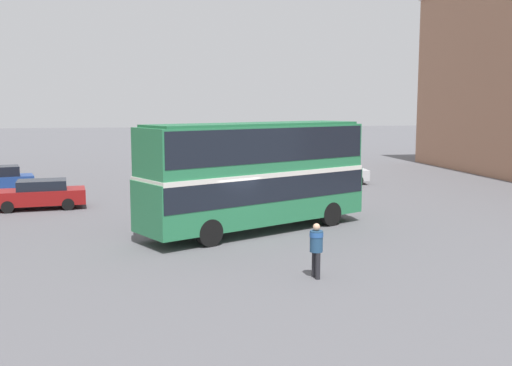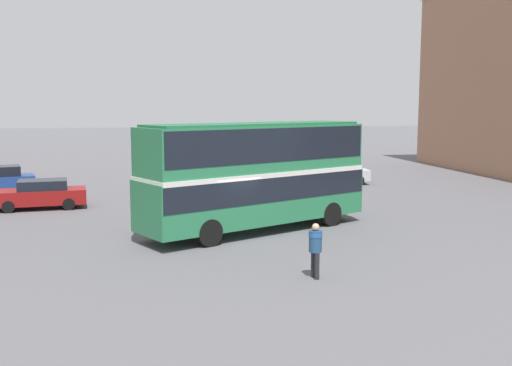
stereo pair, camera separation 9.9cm
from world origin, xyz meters
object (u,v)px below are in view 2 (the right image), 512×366
object	(u,v)px
parked_car_kerb_near	(338,173)
parked_car_side_street	(0,180)
double_decker_bus	(256,170)
parked_car_kerb_far	(40,194)
pedestrian_foreground	(315,245)

from	to	relation	value
parked_car_kerb_near	parked_car_side_street	bearing A→B (deg)	-173.22
double_decker_bus	parked_car_side_street	distance (m)	18.97
double_decker_bus	parked_car_kerb_near	bearing A→B (deg)	32.58
parked_car_kerb_far	pedestrian_foreground	bearing A→B (deg)	118.78
double_decker_bus	parked_car_kerb_near	size ratio (longest dim) A/B	2.47
parked_car_kerb_far	parked_car_side_street	distance (m)	6.88
double_decker_bus	parked_car_side_street	size ratio (longest dim) A/B	2.39
double_decker_bus	parked_car_side_street	xyz separation A→B (m)	(-13.28, 13.43, -1.80)
double_decker_bus	parked_car_kerb_far	world-z (taller)	double_decker_bus
parked_car_kerb_far	parked_car_side_street	size ratio (longest dim) A/B	1.11
double_decker_bus	parked_car_kerb_far	xyz separation A→B (m)	(-9.96, 7.40, -1.87)
double_decker_bus	pedestrian_foreground	size ratio (longest dim) A/B	5.99
pedestrian_foreground	parked_car_kerb_far	xyz separation A→B (m)	(-10.52, 14.57, -0.30)
pedestrian_foreground	parked_car_kerb_far	size ratio (longest dim) A/B	0.36
pedestrian_foreground	parked_car_side_street	bearing A→B (deg)	-64.31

